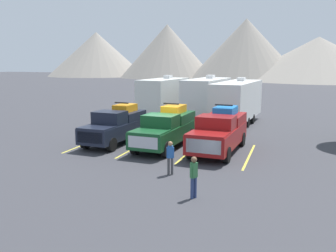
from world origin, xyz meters
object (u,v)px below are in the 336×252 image
(pickup_truck_c, at_px, (219,131))
(camper_trailer_c, at_px, (237,100))
(pickup_truck_b, at_px, (166,128))
(camper_trailer_b, at_px, (207,97))
(person_a, at_px, (170,156))
(camper_trailer_a, at_px, (164,96))
(pickup_truck_a, at_px, (116,125))
(person_b, at_px, (194,174))

(pickup_truck_c, distance_m, camper_trailer_c, 9.28)
(pickup_truck_b, xyz_separation_m, camper_trailer_b, (0.08, 10.34, 0.87))
(person_a, bearing_deg, camper_trailer_a, 110.59)
(camper_trailer_b, xyz_separation_m, person_a, (1.87, -15.35, -1.15))
(camper_trailer_a, height_order, camper_trailer_c, camper_trailer_a)
(camper_trailer_a, bearing_deg, person_a, -69.41)
(pickup_truck_a, height_order, person_a, pickup_truck_a)
(camper_trailer_a, height_order, camper_trailer_b, camper_trailer_b)
(pickup_truck_a, bearing_deg, camper_trailer_b, 71.84)
(pickup_truck_b, xyz_separation_m, camper_trailer_a, (-3.76, 10.20, 0.84))
(pickup_truck_b, distance_m, camper_trailer_c, 9.72)
(person_b, bearing_deg, pickup_truck_a, 133.18)
(camper_trailer_a, bearing_deg, camper_trailer_b, 2.08)
(pickup_truck_c, height_order, person_b, pickup_truck_c)
(pickup_truck_b, xyz_separation_m, person_a, (1.95, -5.01, -0.27))
(pickup_truck_b, height_order, camper_trailer_c, camper_trailer_c)
(pickup_truck_a, bearing_deg, camper_trailer_a, 92.56)
(camper_trailer_a, distance_m, person_a, 16.28)
(camper_trailer_b, bearing_deg, camper_trailer_a, -177.92)
(pickup_truck_a, distance_m, camper_trailer_a, 10.23)
(camper_trailer_a, bearing_deg, pickup_truck_c, -55.66)
(pickup_truck_a, bearing_deg, pickup_truck_b, -0.27)
(person_a, relative_size, person_b, 0.96)
(person_a, bearing_deg, camper_trailer_c, 86.51)
(person_b, bearing_deg, pickup_truck_c, 93.74)
(pickup_truck_a, height_order, camper_trailer_b, camper_trailer_b)
(pickup_truck_b, relative_size, pickup_truck_c, 0.98)
(pickup_truck_b, distance_m, person_b, 8.29)
(pickup_truck_b, xyz_separation_m, camper_trailer_c, (2.82, 9.26, 0.81))
(pickup_truck_c, bearing_deg, pickup_truck_a, -179.94)
(pickup_truck_b, relative_size, camper_trailer_b, 0.75)
(camper_trailer_c, distance_m, person_a, 14.33)
(camper_trailer_a, distance_m, person_b, 19.16)
(pickup_truck_a, height_order, pickup_truck_c, pickup_truck_c)
(pickup_truck_b, bearing_deg, camper_trailer_b, 89.54)
(pickup_truck_b, distance_m, person_a, 5.38)
(pickup_truck_b, height_order, person_b, pickup_truck_b)
(pickup_truck_a, xyz_separation_m, camper_trailer_b, (3.39, 10.32, 0.90))
(camper_trailer_a, bearing_deg, pickup_truck_b, -69.77)
(camper_trailer_b, bearing_deg, person_a, -83.05)
(pickup_truck_b, bearing_deg, pickup_truck_a, 179.73)
(camper_trailer_b, bearing_deg, pickup_truck_c, -73.22)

